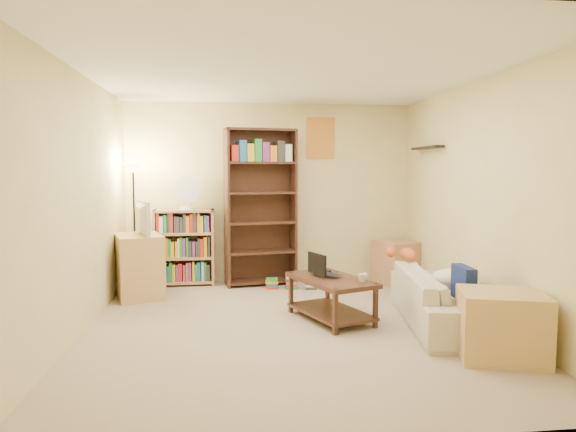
{
  "coord_description": "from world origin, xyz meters",
  "views": [
    {
      "loc": [
        -0.59,
        -5.0,
        1.55
      ],
      "look_at": [
        0.07,
        0.7,
        1.05
      ],
      "focal_mm": 32.0,
      "sensor_mm": 36.0,
      "label": 1
    }
  ],
  "objects_px": {
    "desk_fan": "(187,192)",
    "side_table": "(397,262)",
    "tv_stand": "(139,266)",
    "short_bookshelf": "(184,247)",
    "coffee_table": "(331,292)",
    "television": "(138,218)",
    "end_cabinet": "(502,325)",
    "tabby_cat": "(405,254)",
    "sofa": "(442,298)",
    "floor_lamp": "(133,190)",
    "mug": "(362,278)",
    "tall_bookshelf": "(261,203)",
    "laptop": "(329,274)"
  },
  "relations": [
    {
      "from": "television",
      "to": "short_bookshelf",
      "type": "height_order",
      "value": "television"
    },
    {
      "from": "side_table",
      "to": "end_cabinet",
      "type": "bearing_deg",
      "value": -91.4
    },
    {
      "from": "tv_stand",
      "to": "end_cabinet",
      "type": "xyz_separation_m",
      "value": [
        3.35,
        -2.5,
        -0.11
      ]
    },
    {
      "from": "short_bookshelf",
      "to": "desk_fan",
      "type": "relative_size",
      "value": 2.23
    },
    {
      "from": "laptop",
      "to": "tv_stand",
      "type": "distance_m",
      "value": 2.43
    },
    {
      "from": "sofa",
      "to": "mug",
      "type": "height_order",
      "value": "sofa"
    },
    {
      "from": "laptop",
      "to": "coffee_table",
      "type": "bearing_deg",
      "value": 140.81
    },
    {
      "from": "sofa",
      "to": "floor_lamp",
      "type": "relative_size",
      "value": 1.16
    },
    {
      "from": "television",
      "to": "floor_lamp",
      "type": "bearing_deg",
      "value": -0.45
    },
    {
      "from": "sofa",
      "to": "desk_fan",
      "type": "bearing_deg",
      "value": 60.01
    },
    {
      "from": "short_bookshelf",
      "to": "floor_lamp",
      "type": "xyz_separation_m",
      "value": [
        -0.6,
        -0.29,
        0.8
      ]
    },
    {
      "from": "tabby_cat",
      "to": "laptop",
      "type": "height_order",
      "value": "tabby_cat"
    },
    {
      "from": "laptop",
      "to": "end_cabinet",
      "type": "xyz_separation_m",
      "value": [
        1.19,
        -1.39,
        -0.18
      ]
    },
    {
      "from": "side_table",
      "to": "television",
      "type": "bearing_deg",
      "value": -173.86
    },
    {
      "from": "laptop",
      "to": "tall_bookshelf",
      "type": "relative_size",
      "value": 0.21
    },
    {
      "from": "tv_stand",
      "to": "side_table",
      "type": "relative_size",
      "value": 1.31
    },
    {
      "from": "desk_fan",
      "to": "sofa",
      "type": "bearing_deg",
      "value": -38.27
    },
    {
      "from": "tv_stand",
      "to": "desk_fan",
      "type": "distance_m",
      "value": 1.2
    },
    {
      "from": "coffee_table",
      "to": "floor_lamp",
      "type": "xyz_separation_m",
      "value": [
        -2.26,
        1.59,
        1.02
      ]
    },
    {
      "from": "tv_stand",
      "to": "desk_fan",
      "type": "xyz_separation_m",
      "value": [
        0.56,
        0.59,
        0.88
      ]
    },
    {
      "from": "tabby_cat",
      "to": "tv_stand",
      "type": "xyz_separation_m",
      "value": [
        -3.11,
        0.8,
        -0.22
      ]
    },
    {
      "from": "laptop",
      "to": "mug",
      "type": "xyz_separation_m",
      "value": [
        0.27,
        -0.37,
        0.03
      ]
    },
    {
      "from": "mug",
      "to": "end_cabinet",
      "type": "distance_m",
      "value": 1.39
    },
    {
      "from": "sofa",
      "to": "laptop",
      "type": "relative_size",
      "value": 4.35
    },
    {
      "from": "sofa",
      "to": "floor_lamp",
      "type": "xyz_separation_m",
      "value": [
        -3.35,
        1.87,
        1.05
      ]
    },
    {
      "from": "desk_fan",
      "to": "tall_bookshelf",
      "type": "bearing_deg",
      "value": -4.07
    },
    {
      "from": "television",
      "to": "tall_bookshelf",
      "type": "relative_size",
      "value": 0.34
    },
    {
      "from": "sofa",
      "to": "desk_fan",
      "type": "height_order",
      "value": "desk_fan"
    },
    {
      "from": "coffee_table",
      "to": "television",
      "type": "distance_m",
      "value": 2.59
    },
    {
      "from": "tabby_cat",
      "to": "end_cabinet",
      "type": "relative_size",
      "value": 0.63
    },
    {
      "from": "television",
      "to": "end_cabinet",
      "type": "relative_size",
      "value": 1.06
    },
    {
      "from": "tabby_cat",
      "to": "short_bookshelf",
      "type": "distance_m",
      "value": 2.98
    },
    {
      "from": "tall_bookshelf",
      "to": "floor_lamp",
      "type": "relative_size",
      "value": 1.28
    },
    {
      "from": "sofa",
      "to": "side_table",
      "type": "bearing_deg",
      "value": 3.16
    },
    {
      "from": "laptop",
      "to": "tall_bookshelf",
      "type": "bearing_deg",
      "value": -18.59
    },
    {
      "from": "coffee_table",
      "to": "floor_lamp",
      "type": "height_order",
      "value": "floor_lamp"
    },
    {
      "from": "mug",
      "to": "tall_bookshelf",
      "type": "relative_size",
      "value": 0.06
    },
    {
      "from": "floor_lamp",
      "to": "end_cabinet",
      "type": "bearing_deg",
      "value": -39.53
    },
    {
      "from": "tv_stand",
      "to": "short_bookshelf",
      "type": "xyz_separation_m",
      "value": [
        0.5,
        0.64,
        0.13
      ]
    },
    {
      "from": "tabby_cat",
      "to": "desk_fan",
      "type": "distance_m",
      "value": 2.98
    },
    {
      "from": "end_cabinet",
      "to": "laptop",
      "type": "bearing_deg",
      "value": 130.39
    },
    {
      "from": "sofa",
      "to": "tv_stand",
      "type": "relative_size",
      "value": 2.48
    },
    {
      "from": "short_bookshelf",
      "to": "end_cabinet",
      "type": "xyz_separation_m",
      "value": [
        2.85,
        -3.14,
        -0.24
      ]
    },
    {
      "from": "sofa",
      "to": "television",
      "type": "height_order",
      "value": "television"
    },
    {
      "from": "desk_fan",
      "to": "side_table",
      "type": "bearing_deg",
      "value": -4.42
    },
    {
      "from": "coffee_table",
      "to": "laptop",
      "type": "height_order",
      "value": "laptop"
    },
    {
      "from": "coffee_table",
      "to": "tall_bookshelf",
      "type": "bearing_deg",
      "value": 87.95
    },
    {
      "from": "coffee_table",
      "to": "television",
      "type": "height_order",
      "value": "television"
    },
    {
      "from": "tall_bookshelf",
      "to": "desk_fan",
      "type": "height_order",
      "value": "tall_bookshelf"
    },
    {
      "from": "television",
      "to": "short_bookshelf",
      "type": "distance_m",
      "value": 0.93
    }
  ]
}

